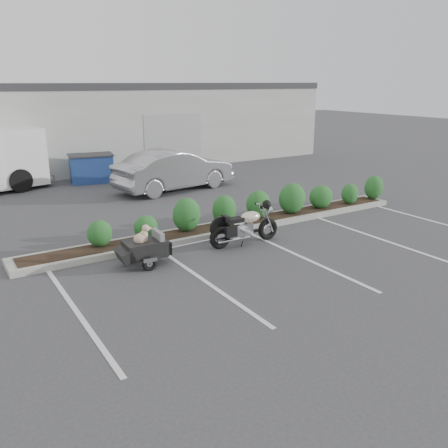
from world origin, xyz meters
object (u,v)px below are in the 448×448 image
pet_trailer (144,248)px  dumpster (91,168)px  motorcycle (245,227)px  sedan (174,170)px

pet_trailer → dumpster: size_ratio=0.83×
motorcycle → pet_trailer: bearing=-178.2°
motorcycle → dumpster: size_ratio=1.04×
motorcycle → sedan: size_ratio=0.43×
dumpster → pet_trailer: bearing=-90.1°
pet_trailer → dumpster: bearing=81.8°
sedan → pet_trailer: bearing=140.0°
motorcycle → dumpster: motorcycle is taller
dumpster → motorcycle: bearing=-74.3°
dumpster → sedan: bearing=-43.8°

